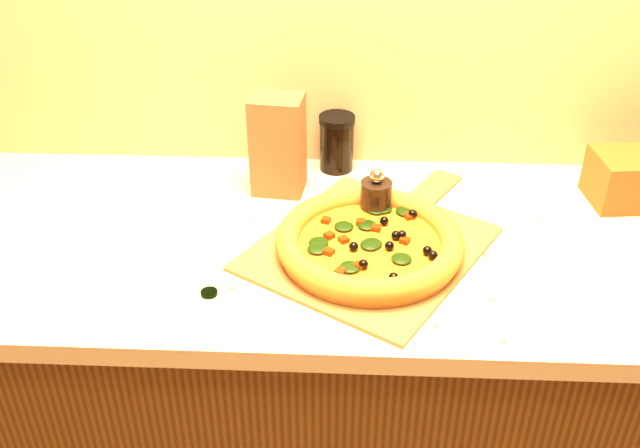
% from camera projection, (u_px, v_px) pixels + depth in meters
% --- Properties ---
extents(cabinet, '(2.80, 0.65, 0.86)m').
position_uv_depth(cabinet, '(350.00, 403.00, 1.67)').
color(cabinet, '#4A250F').
rests_on(cabinet, ground).
extents(countertop, '(2.84, 0.68, 0.04)m').
position_uv_depth(countertop, '(356.00, 245.00, 1.43)').
color(countertop, beige).
rests_on(countertop, cabinet).
extents(pizza_peel, '(0.54, 0.60, 0.01)m').
position_uv_depth(pizza_peel, '(373.00, 244.00, 1.39)').
color(pizza_peel, brown).
rests_on(pizza_peel, countertop).
extents(pizza, '(0.35, 0.35, 0.05)m').
position_uv_depth(pizza, '(369.00, 242.00, 1.34)').
color(pizza, '#BE722F').
rests_on(pizza, pizza_peel).
extents(bottle_cap, '(0.04, 0.04, 0.01)m').
position_uv_depth(bottle_cap, '(209.00, 293.00, 1.26)').
color(bottle_cap, black).
rests_on(bottle_cap, countertop).
extents(pepper_grinder, '(0.06, 0.06, 0.12)m').
position_uv_depth(pepper_grinder, '(376.00, 200.00, 1.44)').
color(pepper_grinder, black).
rests_on(pepper_grinder, countertop).
extents(paper_bag, '(0.12, 0.10, 0.22)m').
position_uv_depth(paper_bag, '(278.00, 145.00, 1.51)').
color(paper_bag, brown).
rests_on(paper_bag, countertop).
extents(dark_jar, '(0.08, 0.08, 0.13)m').
position_uv_depth(dark_jar, '(337.00, 142.00, 1.62)').
color(dark_jar, black).
rests_on(dark_jar, countertop).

